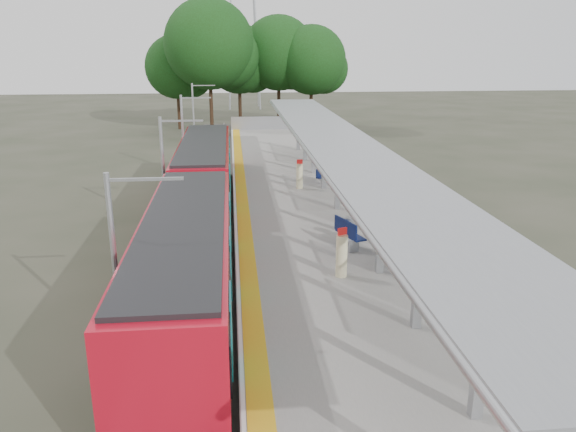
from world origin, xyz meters
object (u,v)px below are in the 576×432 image
object	(u,v)px
bench_far	(321,175)
litter_bin	(349,228)
bench_near	(392,249)
bench_mid	(348,233)
info_pillar_near	(342,255)
info_pillar_far	(300,176)
train	(198,205)

from	to	relation	value
bench_far	litter_bin	xyz separation A→B (m)	(-0.41, -9.83, -0.02)
bench_near	litter_bin	distance (m)	3.08
bench_mid	litter_bin	bearing A→B (deg)	56.48
bench_near	info_pillar_near	world-z (taller)	info_pillar_near
bench_far	info_pillar_far	world-z (taller)	info_pillar_far
train	litter_bin	world-z (taller)	train
bench_mid	litter_bin	distance (m)	0.89
info_pillar_far	litter_bin	size ratio (longest dim) A/B	1.77
bench_near	bench_mid	bearing A→B (deg)	137.87
bench_mid	bench_far	world-z (taller)	bench_mid
bench_far	bench_mid	bearing A→B (deg)	-69.29
train	bench_far	world-z (taller)	train
bench_near	info_pillar_near	xyz separation A→B (m)	(-1.99, -0.83, 0.14)
bench_near	bench_far	distance (m)	12.77
train	bench_far	size ratio (longest dim) A/B	20.18
train	litter_bin	distance (m)	6.52
bench_far	train	bearing A→B (deg)	-106.26
bench_near	info_pillar_far	size ratio (longest dim) A/B	1.09
bench_far	info_pillar_near	world-z (taller)	info_pillar_near
bench_near	bench_far	world-z (taller)	bench_near
train	info_pillar_far	size ratio (longest dim) A/B	17.03
train	litter_bin	size ratio (longest dim) A/B	30.22
train	litter_bin	xyz separation A→B (m)	(6.15, -2.09, -0.60)
litter_bin	bench_far	bearing A→B (deg)	87.63
train	info_pillar_far	distance (m)	8.32
bench_near	litter_bin	bearing A→B (deg)	126.65
bench_near	litter_bin	size ratio (longest dim) A/B	1.94
bench_near	bench_mid	world-z (taller)	bench_near
bench_near	info_pillar_far	world-z (taller)	info_pillar_far
bench_near	bench_mid	xyz separation A→B (m)	(-1.16, 2.08, -0.04)
bench_far	info_pillar_near	size ratio (longest dim) A/B	0.78
bench_near	info_pillar_far	distance (m)	11.69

